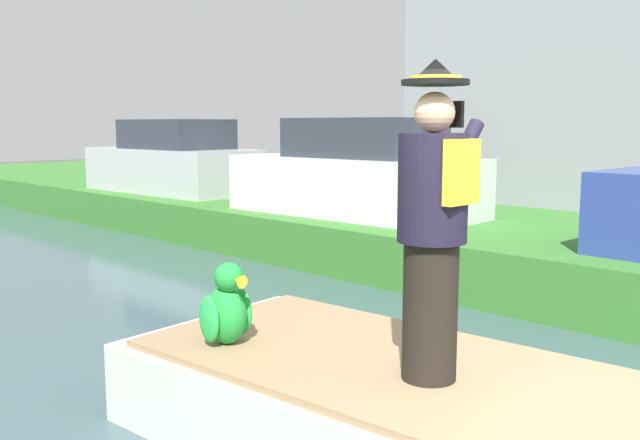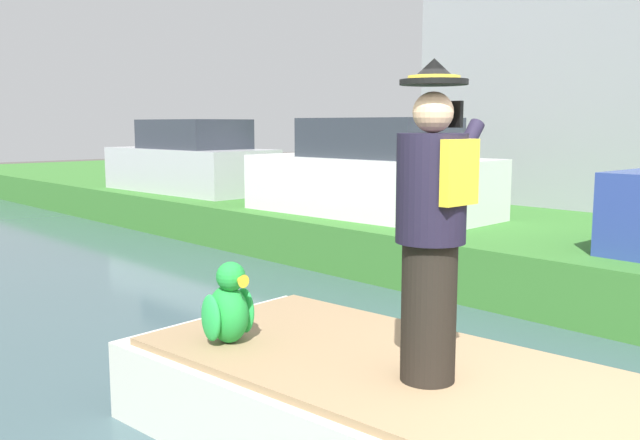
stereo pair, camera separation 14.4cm
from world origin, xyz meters
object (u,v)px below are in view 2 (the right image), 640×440
boat (427,420)px  parked_car_silver (190,161)px  parrot_plush (229,308)px  person_pirate (432,224)px  parked_car_white (370,174)px

boat → parked_car_silver: size_ratio=1.07×
parrot_plush → person_pirate: bearing=-71.9°
person_pirate → boat: bearing=47.3°
person_pirate → parked_car_silver: (4.78, 10.06, -0.21)m
parked_car_white → parked_car_silver: bearing=90.0°
parrot_plush → parked_car_white: 6.32m
parked_car_silver → boat: bearing=-115.1°
person_pirate → parked_car_silver: size_ratio=0.45×
person_pirate → parked_car_white: bearing=54.8°
person_pirate → parked_car_white: (4.78, 4.89, -0.21)m
parked_car_silver → parrot_plush: bearing=-121.0°
parked_car_white → parrot_plush: bearing=-146.0°
parked_car_white → parked_car_silver: (0.00, 5.16, 0.00)m
boat → parrot_plush: (-0.55, 1.29, 0.55)m
parrot_plush → parked_car_silver: size_ratio=0.14×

